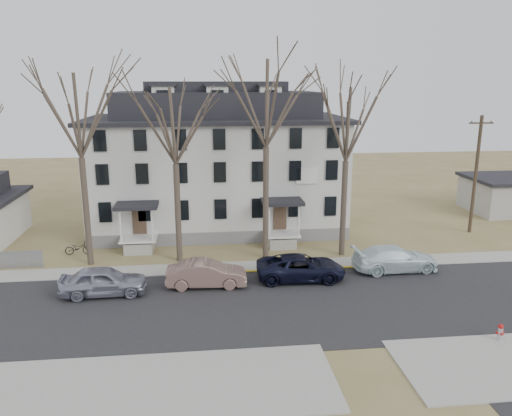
{
  "coord_description": "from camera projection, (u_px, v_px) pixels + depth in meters",
  "views": [
    {
      "loc": [
        -3.31,
        -23.17,
        12.11
      ],
      "look_at": [
        0.23,
        9.0,
        3.83
      ],
      "focal_mm": 35.0,
      "sensor_mm": 36.0,
      "label": 1
    }
  ],
  "objects": [
    {
      "name": "boarding_house",
      "position": [
        218.0,
        164.0,
        41.41
      ],
      "size": [
        20.8,
        12.36,
        12.05
      ],
      "color": "slate",
      "rests_on": "ground"
    },
    {
      "name": "main_road",
      "position": [
        266.0,
        306.0,
        27.59
      ],
      "size": [
        120.0,
        10.0,
        0.04
      ],
      "primitive_type": "cube",
      "color": "#27272A",
      "rests_on": "ground"
    },
    {
      "name": "tree_mid_right",
      "position": [
        347.0,
        119.0,
        33.41
      ],
      "size": [
        7.8,
        7.8,
        12.74
      ],
      "color": "#473B31",
      "rests_on": "ground"
    },
    {
      "name": "tree_mid_left",
      "position": [
        174.0,
        121.0,
        32.19
      ],
      "size": [
        7.8,
        7.8,
        12.74
      ],
      "color": "#473B31",
      "rests_on": "ground"
    },
    {
      "name": "utility_pole_far",
      "position": [
        476.0,
        173.0,
        39.89
      ],
      "size": [
        2.0,
        0.28,
        9.5
      ],
      "color": "#3D3023",
      "rests_on": "ground"
    },
    {
      "name": "ground",
      "position": [
        271.0,
        323.0,
        25.66
      ],
      "size": [
        120.0,
        120.0,
        0.0
      ],
      "primitive_type": "plane",
      "color": "olive",
      "rests_on": "ground"
    },
    {
      "name": "far_sidewalk",
      "position": [
        254.0,
        267.0,
        33.37
      ],
      "size": [
        120.0,
        2.0,
        0.08
      ],
      "primitive_type": "cube",
      "color": "#A09F97",
      "rests_on": "ground"
    },
    {
      "name": "car_navy",
      "position": [
        301.0,
        268.0,
        31.09
      ],
      "size": [
        5.65,
        2.8,
        1.54
      ],
      "primitive_type": "imported",
      "rotation": [
        0.0,
        0.0,
        1.53
      ],
      "color": "black",
      "rests_on": "ground"
    },
    {
      "name": "tree_far_left",
      "position": [
        77.0,
        110.0,
        31.37
      ],
      "size": [
        8.4,
        8.4,
        13.72
      ],
      "color": "#473B31",
      "rests_on": "ground"
    },
    {
      "name": "car_white",
      "position": [
        395.0,
        259.0,
        32.53
      ],
      "size": [
        5.66,
        2.48,
        1.62
      ],
      "primitive_type": "imported",
      "rotation": [
        0.0,
        0.0,
        1.61
      ],
      "color": "white",
      "rests_on": "ground"
    },
    {
      "name": "fire_hydrant",
      "position": [
        500.0,
        333.0,
        23.77
      ],
      "size": [
        0.37,
        0.35,
        0.9
      ],
      "color": "#B7B7BA",
      "rests_on": "ground"
    },
    {
      "name": "bicycle_left",
      "position": [
        78.0,
        248.0,
        35.6
      ],
      "size": [
        1.87,
        0.78,
        0.96
      ],
      "primitive_type": "imported",
      "rotation": [
        0.0,
        0.0,
        1.65
      ],
      "color": "black",
      "rests_on": "ground"
    },
    {
      "name": "near_sidewalk_left",
      "position": [
        90.0,
        392.0,
        20.0
      ],
      "size": [
        20.0,
        5.0,
        0.08
      ],
      "primitive_type": "cube",
      "color": "#A09F97",
      "rests_on": "ground"
    },
    {
      "name": "yellow_curb",
      "position": [
        331.0,
        269.0,
        33.03
      ],
      "size": [
        14.0,
        0.25,
        0.06
      ],
      "primitive_type": "cube",
      "color": "gold",
      "rests_on": "ground"
    },
    {
      "name": "tree_center",
      "position": [
        266.0,
        97.0,
        32.46
      ],
      "size": [
        9.0,
        9.0,
        14.7
      ],
      "color": "#473B31",
      "rests_on": "ground"
    },
    {
      "name": "car_tan",
      "position": [
        206.0,
        274.0,
        30.01
      ],
      "size": [
        4.89,
        1.9,
        1.59
      ],
      "primitive_type": "imported",
      "rotation": [
        0.0,
        0.0,
        1.53
      ],
      "color": "#7F6057",
      "rests_on": "ground"
    },
    {
      "name": "car_silver",
      "position": [
        104.0,
        282.0,
        28.8
      ],
      "size": [
        5.0,
        2.16,
        1.68
      ],
      "primitive_type": "imported",
      "rotation": [
        0.0,
        0.0,
        1.61
      ],
      "color": "#9494A9",
      "rests_on": "ground"
    }
  ]
}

